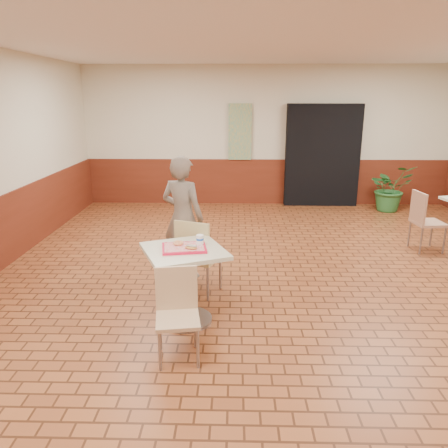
{
  "coord_description": "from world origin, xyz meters",
  "views": [
    {
      "loc": [
        -0.71,
        -4.71,
        2.34
      ],
      "look_at": [
        -0.82,
        0.03,
        0.95
      ],
      "focal_mm": 35.0,
      "sensor_mm": 36.0,
      "label": 1
    }
  ],
  "objects_px": {
    "chair_main_back": "(197,253)",
    "paper_cup": "(200,239)",
    "customer": "(183,218)",
    "potted_plant": "(390,188)",
    "serving_tray": "(184,248)",
    "chair_main_front": "(177,309)",
    "ring_donut": "(178,243)",
    "main_table": "(185,273)",
    "long_john_donut": "(191,247)",
    "chair_second_left": "(424,218)"
  },
  "relations": [
    {
      "from": "chair_main_back",
      "to": "paper_cup",
      "type": "relative_size",
      "value": 9.69
    },
    {
      "from": "customer",
      "to": "potted_plant",
      "type": "bearing_deg",
      "value": -113.44
    },
    {
      "from": "paper_cup",
      "to": "serving_tray",
      "type": "bearing_deg",
      "value": -151.46
    },
    {
      "from": "chair_main_front",
      "to": "chair_main_back",
      "type": "bearing_deg",
      "value": 78.11
    },
    {
      "from": "serving_tray",
      "to": "ring_donut",
      "type": "distance_m",
      "value": 0.09
    },
    {
      "from": "potted_plant",
      "to": "chair_main_front",
      "type": "bearing_deg",
      "value": -124.53
    },
    {
      "from": "main_table",
      "to": "customer",
      "type": "relative_size",
      "value": 0.5
    },
    {
      "from": "customer",
      "to": "serving_tray",
      "type": "xyz_separation_m",
      "value": [
        0.16,
        -1.24,
        0.02
      ]
    },
    {
      "from": "long_john_donut",
      "to": "paper_cup",
      "type": "height_order",
      "value": "paper_cup"
    },
    {
      "from": "serving_tray",
      "to": "paper_cup",
      "type": "relative_size",
      "value": 4.54
    },
    {
      "from": "serving_tray",
      "to": "ring_donut",
      "type": "relative_size",
      "value": 4.11
    },
    {
      "from": "customer",
      "to": "paper_cup",
      "type": "relative_size",
      "value": 16.49
    },
    {
      "from": "chair_main_back",
      "to": "potted_plant",
      "type": "height_order",
      "value": "potted_plant"
    },
    {
      "from": "potted_plant",
      "to": "customer",
      "type": "bearing_deg",
      "value": -137.48
    },
    {
      "from": "long_john_donut",
      "to": "chair_second_left",
      "type": "xyz_separation_m",
      "value": [
        3.38,
        2.44,
        -0.34
      ]
    },
    {
      "from": "chair_main_front",
      "to": "customer",
      "type": "relative_size",
      "value": 0.52
    },
    {
      "from": "main_table",
      "to": "ring_donut",
      "type": "relative_size",
      "value": 7.53
    },
    {
      "from": "chair_main_front",
      "to": "paper_cup",
      "type": "relative_size",
      "value": 8.55
    },
    {
      "from": "chair_main_back",
      "to": "long_john_donut",
      "type": "xyz_separation_m",
      "value": [
        0.01,
        -0.73,
        0.33
      ]
    },
    {
      "from": "long_john_donut",
      "to": "paper_cup",
      "type": "relative_size",
      "value": 1.39
    },
    {
      "from": "serving_tray",
      "to": "customer",
      "type": "bearing_deg",
      "value": 97.29
    },
    {
      "from": "long_john_donut",
      "to": "potted_plant",
      "type": "relative_size",
      "value": 0.14
    },
    {
      "from": "serving_tray",
      "to": "paper_cup",
      "type": "bearing_deg",
      "value": 28.54
    },
    {
      "from": "chair_main_front",
      "to": "chair_main_back",
      "type": "relative_size",
      "value": 0.88
    },
    {
      "from": "paper_cup",
      "to": "potted_plant",
      "type": "xyz_separation_m",
      "value": [
        3.64,
        4.78,
        -0.41
      ]
    },
    {
      "from": "paper_cup",
      "to": "ring_donut",
      "type": "bearing_deg",
      "value": -173.16
    },
    {
      "from": "customer",
      "to": "serving_tray",
      "type": "distance_m",
      "value": 1.26
    },
    {
      "from": "paper_cup",
      "to": "chair_main_back",
      "type": "bearing_deg",
      "value": 98.83
    },
    {
      "from": "main_table",
      "to": "chair_main_back",
      "type": "distance_m",
      "value": 0.66
    },
    {
      "from": "chair_main_back",
      "to": "chair_second_left",
      "type": "relative_size",
      "value": 1.02
    },
    {
      "from": "chair_main_front",
      "to": "ring_donut",
      "type": "xyz_separation_m",
      "value": [
        -0.07,
        0.7,
        0.4
      ]
    },
    {
      "from": "chair_main_back",
      "to": "long_john_donut",
      "type": "relative_size",
      "value": 6.96
    },
    {
      "from": "ring_donut",
      "to": "chair_second_left",
      "type": "bearing_deg",
      "value": 33.1
    },
    {
      "from": "main_table",
      "to": "ring_donut",
      "type": "bearing_deg",
      "value": 138.93
    },
    {
      "from": "chair_main_front",
      "to": "long_john_donut",
      "type": "relative_size",
      "value": 6.15
    },
    {
      "from": "chair_main_back",
      "to": "paper_cup",
      "type": "xyz_separation_m",
      "value": [
        0.09,
        -0.57,
        0.37
      ]
    },
    {
      "from": "chair_main_front",
      "to": "potted_plant",
      "type": "height_order",
      "value": "potted_plant"
    },
    {
      "from": "long_john_donut",
      "to": "chair_main_front",
      "type": "bearing_deg",
      "value": -98.17
    },
    {
      "from": "ring_donut",
      "to": "chair_main_back",
      "type": "bearing_deg",
      "value": 77.06
    },
    {
      "from": "main_table",
      "to": "chair_main_front",
      "type": "distance_m",
      "value": 0.65
    },
    {
      "from": "main_table",
      "to": "paper_cup",
      "type": "relative_size",
      "value": 8.33
    },
    {
      "from": "paper_cup",
      "to": "customer",
      "type": "bearing_deg",
      "value": 105.31
    },
    {
      "from": "main_table",
      "to": "chair_second_left",
      "type": "distance_m",
      "value": 4.2
    },
    {
      "from": "customer",
      "to": "paper_cup",
      "type": "bearing_deg",
      "value": 129.34
    },
    {
      "from": "serving_tray",
      "to": "main_table",
      "type": "bearing_deg",
      "value": 0.0
    },
    {
      "from": "chair_main_front",
      "to": "chair_main_back",
      "type": "xyz_separation_m",
      "value": [
        0.07,
        1.3,
        0.06
      ]
    },
    {
      "from": "ring_donut",
      "to": "long_john_donut",
      "type": "distance_m",
      "value": 0.2
    },
    {
      "from": "ring_donut",
      "to": "chair_second_left",
      "type": "xyz_separation_m",
      "value": [
        3.53,
        2.3,
        -0.34
      ]
    },
    {
      "from": "main_table",
      "to": "paper_cup",
      "type": "height_order",
      "value": "paper_cup"
    },
    {
      "from": "customer",
      "to": "paper_cup",
      "type": "xyz_separation_m",
      "value": [
        0.32,
        -1.16,
        0.09
      ]
    }
  ]
}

